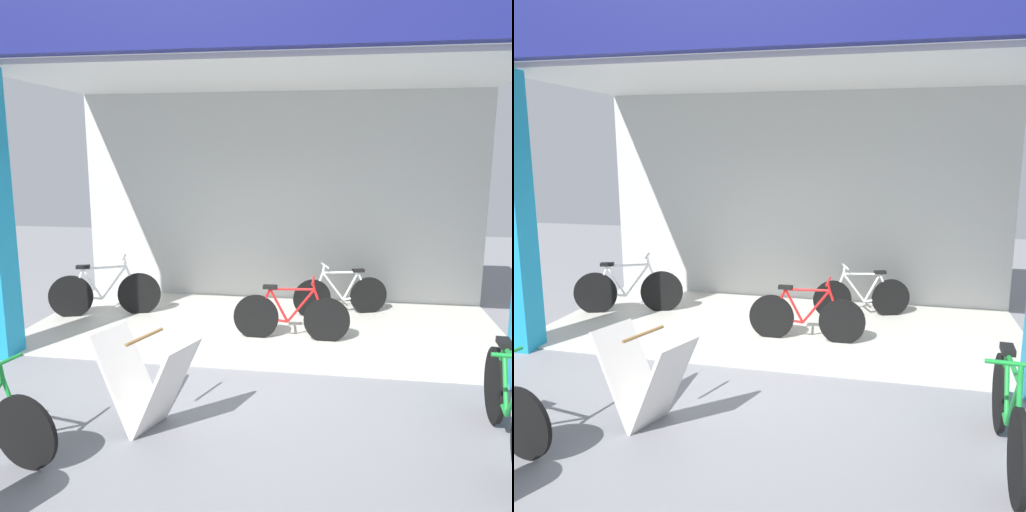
# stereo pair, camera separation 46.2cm
# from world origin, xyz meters

# --- Properties ---
(ground_plane) EXTENTS (20.79, 20.79, 0.00)m
(ground_plane) POSITION_xyz_m (0.00, 0.00, 0.00)
(ground_plane) COLOR gray
(ground_plane) RESTS_ON ground
(shop_facade) EXTENTS (6.60, 3.33, 4.14)m
(shop_facade) POSITION_xyz_m (0.00, 1.61, 2.23)
(shop_facade) COLOR beige
(shop_facade) RESTS_ON ground
(bicycle_inside_0) EXTENTS (1.37, 0.52, 0.79)m
(bicycle_inside_0) POSITION_xyz_m (1.04, 2.21, 0.31)
(bicycle_inside_0) COLOR black
(bicycle_inside_0) RESTS_ON ground
(bicycle_inside_1) EXTENTS (1.54, 0.58, 0.88)m
(bicycle_inside_1) POSITION_xyz_m (-2.39, 1.63, 0.35)
(bicycle_inside_1) COLOR black
(bicycle_inside_1) RESTS_ON ground
(bicycle_inside_2) EXTENTS (1.49, 0.41, 0.82)m
(bicycle_inside_2) POSITION_xyz_m (0.41, 1.02, 0.33)
(bicycle_inside_2) COLOR black
(bicycle_inside_2) RESTS_ON ground
(bicycle_parked_1) EXTENTS (0.47, 1.73, 0.95)m
(bicycle_parked_1) POSITION_xyz_m (2.37, -1.27, 0.38)
(bicycle_parked_1) COLOR black
(bicycle_parked_1) RESTS_ON ground
(sandwich_board_sign) EXTENTS (0.98, 0.73, 0.87)m
(sandwich_board_sign) POSITION_xyz_m (-0.62, -1.39, 0.43)
(sandwich_board_sign) COLOR silver
(sandwich_board_sign) RESTS_ON ground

